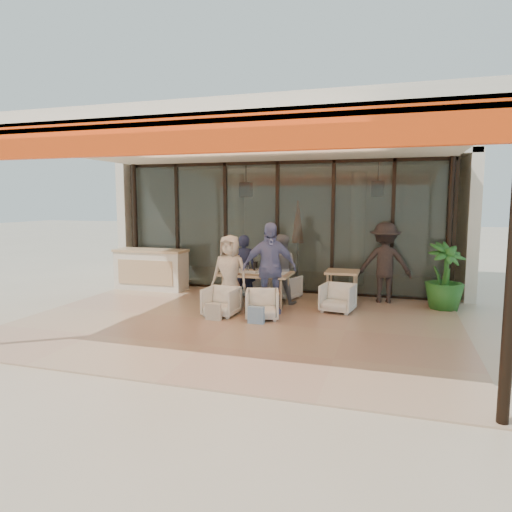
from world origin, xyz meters
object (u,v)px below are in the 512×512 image
at_px(chair_far_left, 251,282).
at_px(diner_grey, 280,269).
at_px(chair_far_right, 285,286).
at_px(diner_cream, 230,273).
at_px(side_chair, 338,297).
at_px(diner_periwinkle, 269,268).
at_px(potted_palm, 445,276).
at_px(chair_near_right, 262,303).
at_px(side_table, 342,276).
at_px(host_counter, 151,269).
at_px(standing_woman, 385,263).
at_px(diner_navy, 244,268).
at_px(dining_table, 256,275).
at_px(chair_near_left, 221,300).

bearing_deg(chair_far_left, diner_grey, 146.91).
height_order(chair_far_right, diner_cream, diner_cream).
relative_size(diner_grey, side_chair, 2.35).
relative_size(chair_far_right, diner_grey, 0.40).
xyz_separation_m(diner_periwinkle, potted_palm, (3.38, 1.36, -0.22)).
height_order(chair_near_right, side_table, side_table).
relative_size(chair_near_right, side_table, 0.85).
relative_size(host_counter, diner_periwinkle, 1.01).
xyz_separation_m(side_chair, standing_woman, (0.87, 1.17, 0.57)).
xyz_separation_m(chair_near_right, side_table, (1.31, 1.73, 0.32)).
xyz_separation_m(chair_far_left, side_chair, (2.15, -0.92, -0.03)).
height_order(chair_far_left, diner_cream, diner_cream).
xyz_separation_m(diner_grey, diner_periwinkle, (0.00, -0.90, 0.15)).
height_order(diner_navy, diner_periwinkle, diner_periwinkle).
bearing_deg(chair_near_right, diner_navy, 105.34).
height_order(host_counter, side_table, host_counter).
relative_size(diner_navy, side_chair, 2.32).
distance_m(dining_table, chair_near_left, 1.11).
relative_size(host_counter, standing_woman, 1.04).
relative_size(standing_woman, potted_palm, 1.27).
bearing_deg(potted_palm, chair_far_right, 179.36).
distance_m(chair_near_left, potted_palm, 4.63).
relative_size(diner_cream, side_chair, 2.41).
distance_m(chair_far_left, chair_far_right, 0.84).
bearing_deg(standing_woman, host_counter, -2.19).
bearing_deg(dining_table, diner_grey, 46.21).
xyz_separation_m(chair_far_left, diner_grey, (0.84, -0.50, 0.41)).
xyz_separation_m(dining_table, chair_far_right, (0.43, 0.94, -0.38)).
bearing_deg(chair_near_left, chair_far_left, 93.28).
xyz_separation_m(chair_far_left, potted_palm, (4.22, -0.04, 0.35)).
relative_size(chair_near_right, diner_navy, 0.42).
bearing_deg(host_counter, potted_palm, -0.58).
distance_m(diner_periwinkle, potted_palm, 3.65).
bearing_deg(chair_far_right, diner_navy, 49.04).
height_order(dining_table, chair_far_left, dining_table).
relative_size(chair_far_left, chair_near_left, 1.10).
height_order(diner_cream, standing_woman, standing_woman).
bearing_deg(chair_near_left, potted_palm, 27.08).
bearing_deg(potted_palm, chair_near_left, -156.20).
distance_m(chair_far_right, side_chair, 1.60).
relative_size(chair_far_right, side_table, 0.83).
relative_size(dining_table, side_chair, 2.31).
bearing_deg(diner_grey, diner_navy, -2.93).
distance_m(chair_near_right, diner_periwinkle, 0.78).
bearing_deg(chair_far_right, chair_far_left, 18.28).
bearing_deg(potted_palm, diner_grey, -172.22).
xyz_separation_m(chair_far_right, diner_navy, (-0.84, -0.50, 0.45)).
height_order(chair_far_left, side_table, side_table).
bearing_deg(dining_table, side_table, 23.98).
bearing_deg(side_chair, diner_cream, -158.63).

